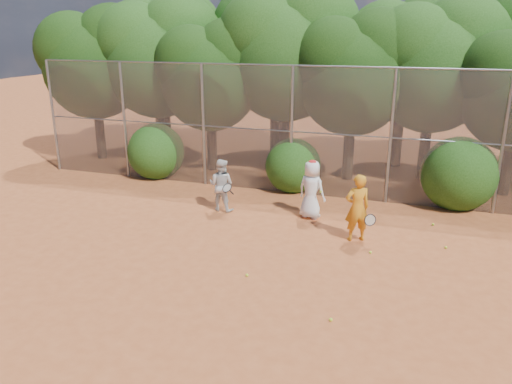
% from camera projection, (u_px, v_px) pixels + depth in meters
% --- Properties ---
extents(ground, '(80.00, 80.00, 0.00)m').
position_uv_depth(ground, '(263.00, 282.00, 10.43)').
color(ground, '#AA5126').
rests_on(ground, ground).
extents(fence_back, '(20.05, 0.09, 4.03)m').
position_uv_depth(fence_back, '(320.00, 132.00, 15.24)').
color(fence_back, gray).
rests_on(fence_back, ground).
extents(tree_0, '(4.38, 3.81, 6.00)m').
position_uv_depth(tree_0, '(95.00, 59.00, 19.30)').
color(tree_0, black).
rests_on(tree_0, ground).
extents(tree_1, '(4.64, 4.03, 6.35)m').
position_uv_depth(tree_1, '(158.00, 53.00, 18.93)').
color(tree_1, black).
rests_on(tree_1, ground).
extents(tree_2, '(3.99, 3.47, 5.47)m').
position_uv_depth(tree_2, '(212.00, 72.00, 17.72)').
color(tree_2, black).
rests_on(tree_2, ground).
extents(tree_3, '(4.89, 4.26, 6.70)m').
position_uv_depth(tree_3, '(288.00, 48.00, 17.62)').
color(tree_3, black).
rests_on(tree_3, ground).
extents(tree_4, '(4.19, 3.64, 5.73)m').
position_uv_depth(tree_4, '(355.00, 70.00, 16.52)').
color(tree_4, black).
rests_on(tree_4, ground).
extents(tree_5, '(4.51, 3.92, 6.17)m').
position_uv_depth(tree_5, '(436.00, 61.00, 16.40)').
color(tree_5, black).
rests_on(tree_5, ground).
extents(tree_9, '(4.83, 4.20, 6.62)m').
position_uv_depth(tree_9, '(164.00, 46.00, 21.25)').
color(tree_9, black).
rests_on(tree_9, ground).
extents(tree_10, '(5.15, 4.48, 7.06)m').
position_uv_depth(tree_10, '(278.00, 40.00, 19.84)').
color(tree_10, black).
rests_on(tree_10, ground).
extents(tree_11, '(4.64, 4.03, 6.35)m').
position_uv_depth(tree_11, '(407.00, 54.00, 18.11)').
color(tree_11, black).
rests_on(tree_11, ground).
extents(bush_0, '(2.00, 2.00, 2.00)m').
position_uv_depth(bush_0, '(156.00, 149.00, 17.61)').
color(bush_0, '#1B4210').
rests_on(bush_0, ground).
extents(bush_1, '(1.80, 1.80, 1.80)m').
position_uv_depth(bush_1, '(293.00, 163.00, 16.13)').
color(bush_1, '#1B4210').
rests_on(bush_1, ground).
extents(bush_2, '(2.20, 2.20, 2.20)m').
position_uv_depth(bush_2, '(459.00, 171.00, 14.57)').
color(bush_2, '#1B4210').
rests_on(bush_2, ground).
extents(player_yellow, '(0.87, 0.65, 1.71)m').
position_uv_depth(player_yellow, '(357.00, 208.00, 12.25)').
color(player_yellow, orange).
rests_on(player_yellow, ground).
extents(player_teen, '(0.93, 0.75, 1.66)m').
position_uv_depth(player_teen, '(311.00, 189.00, 13.75)').
color(player_teen, white).
rests_on(player_teen, ground).
extents(player_white, '(0.87, 0.78, 1.53)m').
position_uv_depth(player_white, '(221.00, 185.00, 14.34)').
color(player_white, silver).
rests_on(player_white, ground).
extents(ball_0, '(0.07, 0.07, 0.07)m').
position_uv_depth(ball_0, '(370.00, 252.00, 11.73)').
color(ball_0, '#C3E429').
rests_on(ball_0, ground).
extents(ball_1, '(0.07, 0.07, 0.07)m').
position_uv_depth(ball_1, '(446.00, 247.00, 12.00)').
color(ball_1, '#C3E429').
rests_on(ball_1, ground).
extents(ball_2, '(0.07, 0.07, 0.07)m').
position_uv_depth(ball_2, '(331.00, 320.00, 9.01)').
color(ball_2, '#C3E429').
rests_on(ball_2, ground).
extents(ball_4, '(0.07, 0.07, 0.07)m').
position_uv_depth(ball_4, '(247.00, 275.00, 10.64)').
color(ball_4, '#C3E429').
rests_on(ball_4, ground).
extents(ball_5, '(0.07, 0.07, 0.07)m').
position_uv_depth(ball_5, '(433.00, 224.00, 13.41)').
color(ball_5, '#C3E429').
rests_on(ball_5, ground).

